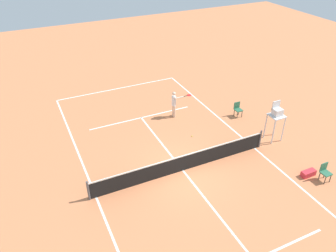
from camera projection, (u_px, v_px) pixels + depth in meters
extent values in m
plane|color=#D37A4C|center=(183.00, 170.00, 16.97)|extent=(60.00, 60.00, 0.00)
cube|color=white|center=(118.00, 88.00, 25.03)|extent=(9.03, 0.10, 0.01)
cube|color=white|center=(254.00, 148.00, 18.60)|extent=(0.10, 21.12, 0.01)
cube|color=white|center=(96.00, 197.00, 15.34)|extent=(0.10, 21.12, 0.01)
cube|color=white|center=(141.00, 118.00, 21.40)|extent=(6.77, 0.10, 0.01)
cube|color=white|center=(183.00, 170.00, 16.97)|extent=(0.10, 11.62, 0.01)
cylinder|color=#4C4C51|center=(260.00, 139.00, 18.43)|extent=(0.10, 0.10, 1.07)
cylinder|color=#4C4C51|center=(88.00, 191.00, 14.94)|extent=(0.10, 0.10, 1.07)
cube|color=black|center=(183.00, 163.00, 16.73)|extent=(9.63, 0.03, 0.91)
cube|color=white|center=(183.00, 156.00, 16.47)|extent=(9.63, 0.04, 0.06)
cylinder|color=beige|center=(173.00, 110.00, 21.40)|extent=(0.12, 0.12, 0.82)
cylinder|color=beige|center=(175.00, 112.00, 21.25)|extent=(0.12, 0.12, 0.82)
cylinder|color=white|center=(174.00, 101.00, 20.93)|extent=(0.28, 0.28, 0.64)
sphere|color=beige|center=(174.00, 94.00, 20.66)|extent=(0.23, 0.23, 0.23)
cylinder|color=beige|center=(173.00, 99.00, 21.05)|extent=(0.09, 0.09, 0.57)
cylinder|color=beige|center=(179.00, 98.00, 20.77)|extent=(0.57, 0.12, 0.09)
cylinder|color=black|center=(185.00, 96.00, 20.94)|extent=(0.26, 0.05, 0.04)
ellipsoid|color=red|center=(189.00, 95.00, 21.05)|extent=(0.33, 0.29, 0.04)
sphere|color=#CCE033|center=(192.00, 136.00, 19.56)|extent=(0.07, 0.07, 0.07)
cylinder|color=silver|center=(283.00, 129.00, 18.81)|extent=(0.07, 0.07, 1.55)
cylinder|color=silver|center=(274.00, 132.00, 18.55)|extent=(0.07, 0.07, 1.55)
cylinder|color=silver|center=(275.00, 124.00, 19.34)|extent=(0.07, 0.07, 1.55)
cylinder|color=silver|center=(265.00, 126.00, 19.09)|extent=(0.07, 0.07, 1.55)
cube|color=silver|center=(277.00, 116.00, 18.52)|extent=(0.80, 0.80, 0.06)
cube|color=silver|center=(277.00, 112.00, 18.39)|extent=(0.50, 0.44, 0.40)
cube|color=silver|center=(276.00, 105.00, 18.36)|extent=(0.50, 0.06, 0.50)
cylinder|color=#262626|center=(330.00, 178.00, 16.12)|extent=(0.04, 0.04, 0.45)
cylinder|color=#262626|center=(325.00, 180.00, 15.99)|extent=(0.04, 0.04, 0.45)
cylinder|color=#262626|center=(325.00, 174.00, 16.38)|extent=(0.04, 0.04, 0.45)
cylinder|color=#262626|center=(319.00, 176.00, 16.26)|extent=(0.04, 0.04, 0.45)
cube|color=#2D6B4C|center=(326.00, 173.00, 16.05)|extent=(0.44, 0.44, 0.06)
cube|color=#2D6B4C|center=(324.00, 167.00, 16.08)|extent=(0.44, 0.04, 0.44)
cylinder|color=#262626|center=(242.00, 114.00, 21.35)|extent=(0.04, 0.04, 0.45)
cylinder|color=#262626|center=(237.00, 115.00, 21.23)|extent=(0.04, 0.04, 0.45)
cylinder|color=#262626|center=(239.00, 112.00, 21.62)|extent=(0.04, 0.04, 0.45)
cylinder|color=#262626|center=(234.00, 113.00, 21.49)|extent=(0.04, 0.04, 0.45)
cube|color=#2D6B4C|center=(238.00, 110.00, 21.29)|extent=(0.44, 0.44, 0.06)
cube|color=#2D6B4C|center=(237.00, 105.00, 21.32)|extent=(0.44, 0.04, 0.44)
cube|color=red|center=(308.00, 173.00, 16.55)|extent=(0.76, 0.32, 0.30)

